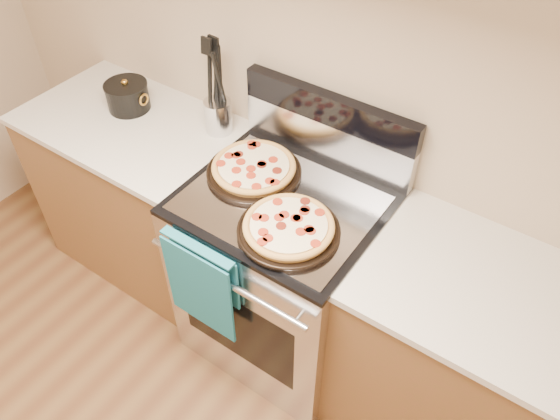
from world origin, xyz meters
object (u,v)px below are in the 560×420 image
Objects in this scene: pepperoni_pizza_back at (254,169)px; utensil_crock at (218,116)px; pepperoni_pizza_front at (289,228)px; saucepan at (128,97)px; range_body at (284,276)px.

utensil_crock is at bearing 152.30° from pepperoni_pizza_back.
saucepan is at bearing 166.61° from pepperoni_pizza_front.
pepperoni_pizza_back is 0.77m from saucepan.
utensil_crock is 0.78× the size of saucepan.
saucepan is at bearing -167.33° from utensil_crock.
saucepan is (-0.46, -0.10, -0.02)m from utensil_crock.
utensil_crock is at bearing 149.77° from pepperoni_pizza_front.
range_body is 2.40× the size of pepperoni_pizza_back.
saucepan is (-0.95, 0.11, 0.52)m from range_body.
pepperoni_pizza_front is 0.71m from utensil_crock.
utensil_crock is at bearing 12.67° from saucepan.
saucepan is at bearing 173.32° from range_body.
pepperoni_pizza_front is at bearing -30.23° from utensil_crock.
utensil_crock is (-0.49, 0.21, 0.53)m from range_body.
range_body is at bearing 129.29° from pepperoni_pizza_front.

